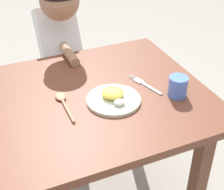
% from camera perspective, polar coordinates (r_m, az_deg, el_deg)
% --- Properties ---
extents(dining_table, '(1.03, 0.79, 0.73)m').
position_cam_1_polar(dining_table, '(1.44, -5.03, -4.11)').
color(dining_table, brown).
rests_on(dining_table, ground_plane).
extents(plate, '(0.21, 0.21, 0.05)m').
position_cam_1_polar(plate, '(1.35, 0.26, -0.46)').
color(plate, beige).
rests_on(plate, dining_table).
extents(fork, '(0.07, 0.19, 0.01)m').
position_cam_1_polar(fork, '(1.45, 5.44, 1.76)').
color(fork, silver).
rests_on(fork, dining_table).
extents(spoon, '(0.04, 0.20, 0.01)m').
position_cam_1_polar(spoon, '(1.35, -8.15, -1.04)').
color(spoon, tan).
rests_on(spoon, dining_table).
extents(drinking_cup, '(0.08, 0.08, 0.08)m').
position_cam_1_polar(drinking_cup, '(1.39, 10.90, 1.41)').
color(drinking_cup, '#5175D6').
rests_on(drinking_cup, dining_table).
extents(person, '(0.21, 0.41, 1.07)m').
position_cam_1_polar(person, '(1.88, -8.53, 5.26)').
color(person, '#473A6E').
rests_on(person, ground_plane).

